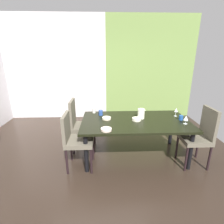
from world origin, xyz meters
name	(u,v)px	position (x,y,z in m)	size (l,w,h in m)	color
ground_plane	(97,170)	(0.00, 0.00, -0.01)	(5.42, 5.34, 0.02)	#2E221B
back_panel_interior	(54,69)	(-1.26, 2.62, 1.42)	(2.89, 0.10, 2.84)	silver
garden_window_panel	(150,69)	(1.45, 2.62, 1.42)	(2.52, 0.10, 2.84)	#75944A
dining_table	(135,124)	(0.69, 0.39, 0.64)	(1.88, 1.07, 0.71)	black
chair_right_near	(200,134)	(1.72, 0.09, 0.57)	(0.44, 0.44, 1.01)	#625C4C
chair_left_near	(75,138)	(-0.34, 0.09, 0.54)	(0.45, 0.44, 0.95)	#625C4C
chair_left_far	(79,123)	(-0.35, 0.68, 0.57)	(0.45, 0.44, 1.01)	#625C4C
wine_glass_right	(176,110)	(1.48, 0.58, 0.83)	(0.06, 0.06, 0.16)	silver
wine_glass_west	(186,118)	(1.50, 0.19, 0.81)	(0.08, 0.08, 0.15)	silver
serving_bowl_front	(106,129)	(0.17, -0.02, 0.73)	(0.17, 0.17, 0.04)	beige
serving_bowl_center	(107,118)	(0.18, 0.47, 0.73)	(0.16, 0.16, 0.04)	beige
serving_bowl_near_window	(137,119)	(0.71, 0.38, 0.73)	(0.16, 0.16, 0.05)	white
cup_corner	(101,113)	(0.07, 0.69, 0.76)	(0.08, 0.08, 0.10)	#294994
cup_north	(181,118)	(1.50, 0.38, 0.75)	(0.07, 0.07, 0.08)	#204F9B
cup_east	(94,111)	(-0.07, 0.83, 0.76)	(0.06, 0.06, 0.09)	silver
pitcher_south	(141,114)	(0.80, 0.48, 0.80)	(0.14, 0.12, 0.18)	silver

